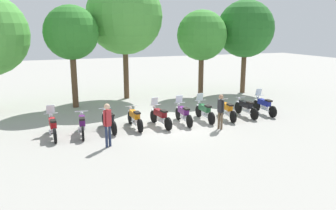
# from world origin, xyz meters

# --- Properties ---
(ground_plane) EXTENTS (80.00, 80.00, 0.00)m
(ground_plane) POSITION_xyz_m (0.00, 0.00, 0.00)
(ground_plane) COLOR #9E9B93
(motorcycle_0) EXTENTS (0.62, 2.19, 1.37)m
(motorcycle_0) POSITION_xyz_m (-5.69, -0.04, 0.52)
(motorcycle_0) COLOR black
(motorcycle_0) RESTS_ON ground_plane
(motorcycle_1) EXTENTS (0.62, 2.19, 0.99)m
(motorcycle_1) POSITION_xyz_m (-4.43, -0.14, 0.50)
(motorcycle_1) COLOR black
(motorcycle_1) RESTS_ON ground_plane
(motorcycle_2) EXTENTS (0.62, 2.19, 0.99)m
(motorcycle_2) POSITION_xyz_m (-3.17, 0.12, 0.50)
(motorcycle_2) COLOR black
(motorcycle_2) RESTS_ON ground_plane
(motorcycle_3) EXTENTS (0.62, 2.19, 0.99)m
(motorcycle_3) POSITION_xyz_m (-1.90, 0.07, 0.50)
(motorcycle_3) COLOR black
(motorcycle_3) RESTS_ON ground_plane
(motorcycle_4) EXTENTS (0.62, 2.18, 1.37)m
(motorcycle_4) POSITION_xyz_m (-0.64, -0.09, 0.52)
(motorcycle_4) COLOR black
(motorcycle_4) RESTS_ON ground_plane
(motorcycle_5) EXTENTS (0.62, 2.19, 1.37)m
(motorcycle_5) POSITION_xyz_m (0.63, -0.04, 0.52)
(motorcycle_5) COLOR black
(motorcycle_5) RESTS_ON ground_plane
(motorcycle_6) EXTENTS (0.62, 2.19, 1.37)m
(motorcycle_6) POSITION_xyz_m (1.89, 0.07, 0.52)
(motorcycle_6) COLOR black
(motorcycle_6) RESTS_ON ground_plane
(motorcycle_7) EXTENTS (0.64, 2.19, 0.99)m
(motorcycle_7) POSITION_xyz_m (3.16, -0.06, 0.50)
(motorcycle_7) COLOR black
(motorcycle_7) RESTS_ON ground_plane
(motorcycle_8) EXTENTS (0.62, 2.19, 0.99)m
(motorcycle_8) POSITION_xyz_m (4.42, 0.03, 0.50)
(motorcycle_8) COLOR black
(motorcycle_8) RESTS_ON ground_plane
(motorcycle_9) EXTENTS (0.62, 2.19, 1.37)m
(motorcycle_9) POSITION_xyz_m (5.69, 0.10, 0.52)
(motorcycle_9) COLOR black
(motorcycle_9) RESTS_ON ground_plane
(person_0) EXTENTS (0.39, 0.33, 1.82)m
(person_0) POSITION_xyz_m (-3.62, -2.13, 1.09)
(person_0) COLOR #232D4C
(person_0) RESTS_ON ground_plane
(person_1) EXTENTS (0.29, 0.40, 1.70)m
(person_1) POSITION_xyz_m (1.91, -1.58, 1.00)
(person_1) COLOR brown
(person_1) RESTS_ON ground_plane
(tree_1) EXTENTS (3.21, 3.21, 6.13)m
(tree_1) POSITION_xyz_m (-4.16, 5.65, 4.49)
(tree_1) COLOR brown
(tree_1) RESTS_ON ground_plane
(tree_2) EXTENTS (5.09, 5.09, 8.12)m
(tree_2) POSITION_xyz_m (-0.56, 7.19, 5.56)
(tree_2) COLOR brown
(tree_2) RESTS_ON ground_plane
(tree_3) EXTENTS (3.49, 3.49, 6.05)m
(tree_3) POSITION_xyz_m (4.65, 6.11, 4.28)
(tree_3) COLOR brown
(tree_3) RESTS_ON ground_plane
(tree_4) EXTENTS (4.16, 4.16, 6.82)m
(tree_4) POSITION_xyz_m (8.20, 6.12, 4.72)
(tree_4) COLOR brown
(tree_4) RESTS_ON ground_plane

